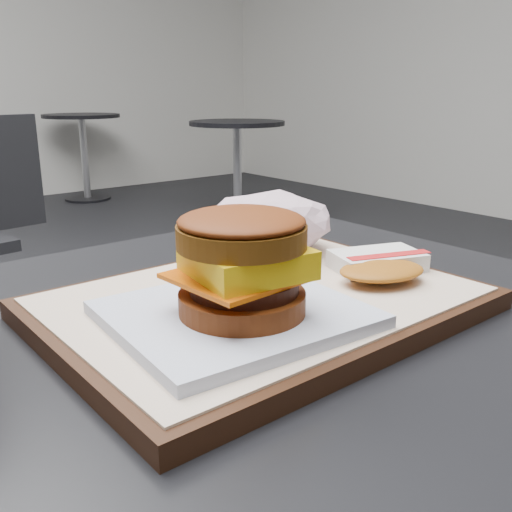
% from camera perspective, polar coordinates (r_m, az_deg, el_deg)
% --- Properties ---
extents(customer_table, '(0.80, 0.60, 0.77)m').
position_cam_1_polar(customer_table, '(0.61, -5.05, -22.90)').
color(customer_table, '#A5A5AA').
rests_on(customer_table, ground).
extents(serving_tray, '(0.38, 0.28, 0.02)m').
position_cam_1_polar(serving_tray, '(0.53, 0.64, -4.76)').
color(serving_tray, black).
rests_on(serving_tray, customer_table).
extents(breakfast_sandwich, '(0.20, 0.19, 0.09)m').
position_cam_1_polar(breakfast_sandwich, '(0.44, -1.58, -1.99)').
color(breakfast_sandwich, white).
rests_on(breakfast_sandwich, serving_tray).
extents(hash_brown, '(0.13, 0.11, 0.02)m').
position_cam_1_polar(hash_brown, '(0.58, 12.21, -0.87)').
color(hash_brown, silver).
rests_on(hash_brown, serving_tray).
extents(crumpled_wrapper, '(0.15, 0.12, 0.07)m').
position_cam_1_polar(crumpled_wrapper, '(0.64, 1.33, 3.25)').
color(crumpled_wrapper, silver).
rests_on(crumpled_wrapper, serving_tray).
extents(bg_table_near, '(0.66, 0.66, 0.75)m').
position_cam_1_polar(bg_table_near, '(4.05, -1.89, 10.71)').
color(bg_table_near, black).
rests_on(bg_table_near, ground).
extents(bg_table_far, '(0.66, 0.66, 0.75)m').
position_cam_1_polar(bg_table_far, '(5.32, -16.94, 11.41)').
color(bg_table_far, black).
rests_on(bg_table_far, ground).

